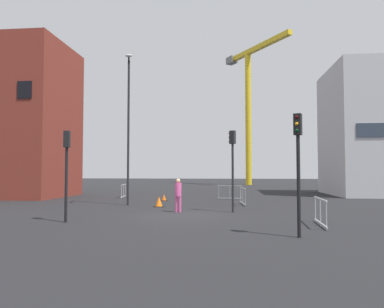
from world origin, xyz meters
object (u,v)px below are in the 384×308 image
Objects in this scene: streetlamp_tall at (128,122)px; traffic_cone_orange at (159,202)px; traffic_light_near at (67,161)px; traffic_cone_on_verge at (164,198)px; pedestrian_walking at (178,193)px; traffic_light_verge at (298,154)px; construction_crane at (249,95)px; traffic_light_corner at (233,158)px.

traffic_cone_orange is at bearing -16.48° from streetlamp_tall.
traffic_light_near is 11.62m from traffic_cone_on_verge.
traffic_cone_on_verge is at bearing 106.15° from pedestrian_walking.
streetlamp_tall is at bearing 130.58° from traffic_light_verge.
construction_crane is 5.20× the size of traffic_light_verge.
traffic_light_near is 7.69m from traffic_cone_orange.
traffic_light_verge reaches higher than pedestrian_walking.
traffic_cone_on_verge is (-6.96, 13.72, -2.50)m from traffic_light_verge.
construction_crane is 12.04× the size of pedestrian_walking.
construction_crane reaches higher than traffic_cone_orange.
construction_crane is at bearing 81.08° from pedestrian_walking.
construction_crane is 33.67m from traffic_cone_on_verge.
traffic_light_verge is at bearing -15.66° from traffic_light_near.
streetlamp_tall is 7.58m from traffic_light_corner.
streetlamp_tall reaches higher than pedestrian_walking.
construction_crane reaches higher than traffic_cone_on_verge.
traffic_light_near is (-0.55, -7.46, -2.66)m from streetlamp_tall.
pedestrian_walking is (-5.78, -36.80, -12.81)m from construction_crane.
streetlamp_tall reaches higher than traffic_light_verge.
traffic_light_corner reaches higher than traffic_cone_orange.
traffic_cone_orange is (-6.48, 9.39, -2.43)m from traffic_light_verge.
traffic_light_corner is 8.75m from traffic_cone_on_verge.
pedestrian_walking is at bearing -98.92° from construction_crane.
streetlamp_tall is at bearing 85.81° from traffic_light_near.
traffic_light_corner is at bearing 106.61° from traffic_light_verge.
traffic_cone_on_verge is at bearing 116.88° from traffic_light_verge.
traffic_light_corner is at bearing -25.19° from streetlamp_tall.
traffic_cone_orange is (2.10, -0.62, -4.98)m from streetlamp_tall.
construction_crane is at bearing 76.31° from traffic_light_near.
traffic_cone_on_verge is (2.17, 11.16, -2.39)m from traffic_light_near.
construction_crane is at bearing 74.28° from streetlamp_tall.
traffic_light_verge is 2.32× the size of pedestrian_walking.
construction_crane is 44.33× the size of traffic_cone_on_verge.
traffic_light_verge reaches higher than traffic_cone_on_verge.
traffic_light_corner is 2.45× the size of pedestrian_walking.
traffic_light_corner is at bearing -54.19° from traffic_cone_on_verge.
streetlamp_tall is 13.43m from traffic_light_verge.
traffic_light_verge reaches higher than traffic_cone_orange.
construction_crane is at bearing 88.88° from traffic_light_verge.
traffic_light_corner is at bearing 31.97° from traffic_light_near.
traffic_cone_on_verge is 4.36m from traffic_cone_orange.
streetlamp_tall reaches higher than traffic_light_corner.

